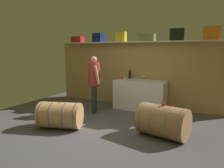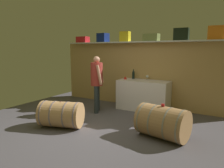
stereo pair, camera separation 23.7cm
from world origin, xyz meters
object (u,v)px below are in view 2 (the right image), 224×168
work_cabinet (143,95)px  red_funnel (125,78)px  winemaker_pouring (97,78)px  toolcase_navy (103,38)px  toolcase_olive (151,38)px  wine_barrel_near (163,122)px  wine_bottle_dark (133,75)px  toolcase_black (181,34)px  wine_glass (147,77)px  tasting_cup (163,105)px  toolcase_orange (217,33)px  wine_barrel_far (61,114)px  toolcase_yellow (125,37)px  toolcase_red (83,40)px

work_cabinet → red_funnel: bearing=-180.0°
winemaker_pouring → toolcase_navy: bearing=178.3°
toolcase_olive → wine_barrel_near: (0.94, -1.91, -1.74)m
work_cabinet → wine_bottle_dark: size_ratio=5.06×
toolcase_black → wine_glass: 1.49m
work_cabinet → tasting_cup: 1.98m
toolcase_orange → red_funnel: (-2.35, -0.24, -1.23)m
wine_bottle_dark → red_funnel: (-0.18, -0.19, -0.08)m
toolcase_black → red_funnel: bearing=-173.7°
toolcase_olive → wine_barrel_far: toolcase_olive is taller
toolcase_navy → toolcase_yellow: 0.79m
toolcase_red → toolcase_navy: size_ratio=1.28×
toolcase_orange → wine_barrel_near: 2.72m
toolcase_navy → winemaker_pouring: 1.65m
red_funnel → toolcase_navy: bearing=165.6°
toolcase_olive → wine_barrel_far: bearing=-115.0°
wine_glass → wine_barrel_near: size_ratio=0.13×
toolcase_navy → toolcase_red: bearing=-175.4°
toolcase_olive → toolcase_black: toolcase_black is taller
toolcase_yellow → tasting_cup: size_ratio=4.58×
wine_barrel_near → winemaker_pouring: size_ratio=0.68×
toolcase_black → toolcase_olive: bearing=177.4°
wine_bottle_dark → wine_barrel_far: (-0.68, -2.40, -0.69)m
toolcase_red → work_cabinet: 2.85m
work_cabinet → winemaker_pouring: winemaker_pouring is taller
toolcase_olive → work_cabinet: toolcase_olive is taller
toolcase_olive → tasting_cup: 2.54m
red_funnel → wine_barrel_near: size_ratio=0.11×
red_funnel → tasting_cup: 2.35m
toolcase_red → wine_glass: (2.34, -0.00, -1.12)m
toolcase_black → work_cabinet: bearing=-168.3°
toolcase_orange → wine_glass: 2.11m
toolcase_black → tasting_cup: size_ratio=5.60×
toolcase_yellow → toolcase_olive: toolcase_yellow is taller
red_funnel → winemaker_pouring: (-0.45, -0.84, 0.05)m
wine_barrel_far → wine_glass: bearing=47.4°
toolcase_yellow → wine_bottle_dark: (0.31, -0.04, -1.13)m
wine_glass → winemaker_pouring: size_ratio=0.09×
toolcase_yellow → tasting_cup: (1.76, -1.91, -1.45)m
toolcase_orange → winemaker_pouring: size_ratio=0.26×
work_cabinet → toolcase_black: bearing=14.3°
wine_bottle_dark → red_funnel: wine_bottle_dark is taller
wine_glass → red_funnel: bearing=-158.7°
toolcase_orange → toolcase_black: bearing=178.6°
toolcase_yellow → wine_bottle_dark: toolcase_yellow is taller
winemaker_pouring → toolcase_black: bearing=93.4°
toolcase_black → wine_bottle_dark: size_ratio=1.29×
toolcase_yellow → red_funnel: (0.13, -0.24, -1.21)m
wine_bottle_dark → wine_barrel_near: 2.46m
wine_glass → tasting_cup: size_ratio=2.03×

